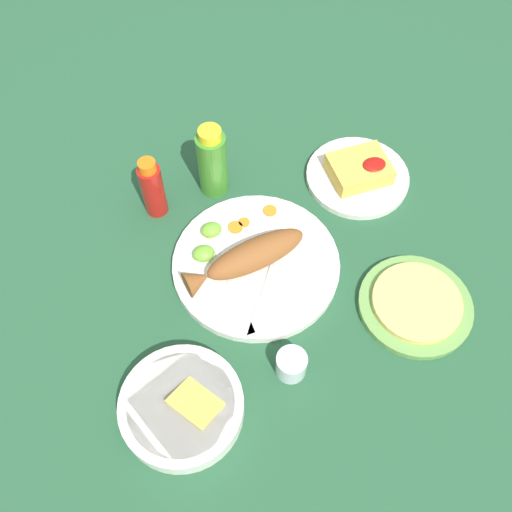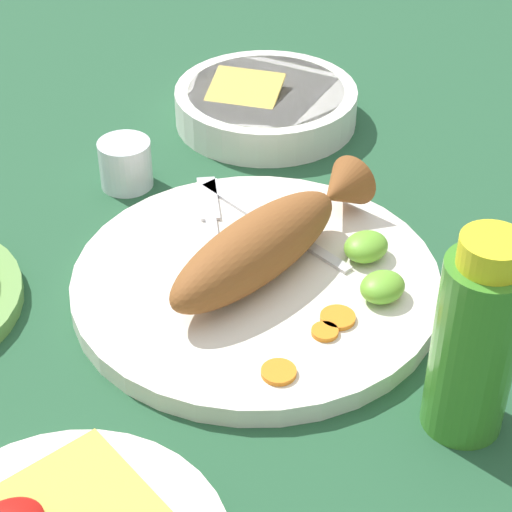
# 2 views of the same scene
# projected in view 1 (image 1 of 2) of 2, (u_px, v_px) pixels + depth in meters

# --- Properties ---
(ground_plane) EXTENTS (4.00, 4.00, 0.00)m
(ground_plane) POSITION_uv_depth(u_px,v_px,m) (256.00, 267.00, 1.07)
(ground_plane) COLOR #235133
(main_plate) EXTENTS (0.31, 0.31, 0.02)m
(main_plate) POSITION_uv_depth(u_px,v_px,m) (256.00, 264.00, 1.07)
(main_plate) COLOR white
(main_plate) RESTS_ON ground_plane
(fried_fish) EXTENTS (0.24, 0.09, 0.05)m
(fried_fish) POSITION_uv_depth(u_px,v_px,m) (248.00, 257.00, 1.03)
(fried_fish) COLOR brown
(fried_fish) RESTS_ON main_plate
(fork_near) EXTENTS (0.11, 0.16, 0.00)m
(fork_near) POSITION_uv_depth(u_px,v_px,m) (263.00, 299.00, 1.01)
(fork_near) COLOR silver
(fork_near) RESTS_ON main_plate
(fork_far) EXTENTS (0.02, 0.19, 0.00)m
(fork_far) POSITION_uv_depth(u_px,v_px,m) (235.00, 296.00, 1.02)
(fork_far) COLOR silver
(fork_far) RESTS_ON main_plate
(carrot_slice_near) EXTENTS (0.03, 0.03, 0.00)m
(carrot_slice_near) POSITION_uv_depth(u_px,v_px,m) (270.00, 211.00, 1.12)
(carrot_slice_near) COLOR orange
(carrot_slice_near) RESTS_ON main_plate
(carrot_slice_mid) EXTENTS (0.03, 0.03, 0.00)m
(carrot_slice_mid) POSITION_uv_depth(u_px,v_px,m) (235.00, 227.00, 1.10)
(carrot_slice_mid) COLOR orange
(carrot_slice_mid) RESTS_ON main_plate
(carrot_slice_far) EXTENTS (0.02, 0.02, 0.00)m
(carrot_slice_far) POSITION_uv_depth(u_px,v_px,m) (244.00, 222.00, 1.10)
(carrot_slice_far) COLOR orange
(carrot_slice_far) RESTS_ON main_plate
(carrot_slice_extra) EXTENTS (0.02, 0.02, 0.00)m
(carrot_slice_extra) POSITION_uv_depth(u_px,v_px,m) (210.00, 233.00, 1.09)
(carrot_slice_extra) COLOR orange
(carrot_slice_extra) RESTS_ON main_plate
(lime_wedge_main) EXTENTS (0.04, 0.03, 0.02)m
(lime_wedge_main) POSITION_uv_depth(u_px,v_px,m) (211.00, 230.00, 1.08)
(lime_wedge_main) COLOR #6BB233
(lime_wedge_main) RESTS_ON main_plate
(lime_wedge_side) EXTENTS (0.04, 0.03, 0.02)m
(lime_wedge_side) POSITION_uv_depth(u_px,v_px,m) (204.00, 253.00, 1.05)
(lime_wedge_side) COLOR #6BB233
(lime_wedge_side) RESTS_ON main_plate
(hot_sauce_bottle_red) EXTENTS (0.04, 0.04, 0.14)m
(hot_sauce_bottle_red) POSITION_uv_depth(u_px,v_px,m) (153.00, 188.00, 1.09)
(hot_sauce_bottle_red) COLOR #B21914
(hot_sauce_bottle_red) RESTS_ON ground_plane
(hot_sauce_bottle_green) EXTENTS (0.06, 0.06, 0.16)m
(hot_sauce_bottle_green) POSITION_uv_depth(u_px,v_px,m) (212.00, 162.00, 1.11)
(hot_sauce_bottle_green) COLOR #3D8428
(hot_sauce_bottle_green) RESTS_ON ground_plane
(salt_cup) EXTENTS (0.05, 0.05, 0.05)m
(salt_cup) POSITION_uv_depth(u_px,v_px,m) (291.00, 365.00, 0.95)
(salt_cup) COLOR silver
(salt_cup) RESTS_ON ground_plane
(side_plate_fries) EXTENTS (0.21, 0.21, 0.01)m
(side_plate_fries) POSITION_uv_depth(u_px,v_px,m) (357.00, 177.00, 1.18)
(side_plate_fries) COLOR white
(side_plate_fries) RESTS_ON ground_plane
(fries_pile) EXTENTS (0.12, 0.10, 0.04)m
(fries_pile) POSITION_uv_depth(u_px,v_px,m) (360.00, 169.00, 1.16)
(fries_pile) COLOR gold
(fries_pile) RESTS_ON side_plate_fries
(guacamole_bowl) EXTENTS (0.20, 0.20, 0.05)m
(guacamole_bowl) POSITION_uv_depth(u_px,v_px,m) (182.00, 406.00, 0.91)
(guacamole_bowl) COLOR white
(guacamole_bowl) RESTS_ON ground_plane
(tortilla_plate) EXTENTS (0.20, 0.20, 0.01)m
(tortilla_plate) POSITION_uv_depth(u_px,v_px,m) (415.00, 305.00, 1.02)
(tortilla_plate) COLOR #6B9E4C
(tortilla_plate) RESTS_ON ground_plane
(tortilla_stack) EXTENTS (0.16, 0.16, 0.01)m
(tortilla_stack) POSITION_uv_depth(u_px,v_px,m) (417.00, 302.00, 1.01)
(tortilla_stack) COLOR #E0C666
(tortilla_stack) RESTS_ON tortilla_plate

